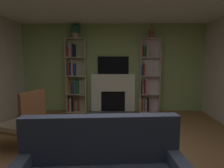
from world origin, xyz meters
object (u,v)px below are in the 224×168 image
(bookshelf_left, at_px, (75,78))
(bookshelf_right, at_px, (147,78))
(potted_plant, at_px, (75,30))
(vase_with_flowers, at_px, (151,33))
(armchair, at_px, (25,121))
(fireplace, at_px, (113,92))
(tv, at_px, (113,65))

(bookshelf_left, bearing_deg, bookshelf_right, 0.54)
(potted_plant, bearing_deg, vase_with_flowers, -0.04)
(bookshelf_right, bearing_deg, armchair, -134.35)
(potted_plant, height_order, vase_with_flowers, vase_with_flowers)
(fireplace, bearing_deg, potted_plant, -177.24)
(tv, xyz_separation_m, potted_plant, (-1.10, -0.12, 1.02))
(tv, height_order, potted_plant, potted_plant)
(fireplace, bearing_deg, armchair, -120.30)
(tv, bearing_deg, fireplace, -90.00)
(potted_plant, distance_m, armchair, 3.22)
(fireplace, height_order, potted_plant, potted_plant)
(fireplace, bearing_deg, bookshelf_right, 0.11)
(vase_with_flowers, bearing_deg, potted_plant, 179.96)
(armchair, bearing_deg, fireplace, 59.70)
(bookshelf_left, height_order, bookshelf_right, same)
(fireplace, relative_size, armchair, 1.32)
(bookshelf_right, height_order, vase_with_flowers, vase_with_flowers)
(bookshelf_right, relative_size, potted_plant, 5.34)
(fireplace, distance_m, tv, 0.82)
(fireplace, xyz_separation_m, tv, (0.00, 0.07, 0.82))
(bookshelf_right, distance_m, potted_plant, 2.54)
(tv, distance_m, bookshelf_right, 1.10)
(fireplace, relative_size, bookshelf_right, 0.64)
(bookshelf_left, xyz_separation_m, armchair, (-0.36, -2.59, -0.51))
(bookshelf_left, distance_m, vase_with_flowers, 2.61)
(tv, bearing_deg, bookshelf_right, -3.63)
(tv, height_order, armchair, tv)
(bookshelf_right, bearing_deg, potted_plant, -178.52)
(fireplace, bearing_deg, tv, 90.00)
(fireplace, xyz_separation_m, armchair, (-1.53, -2.61, -0.08))
(vase_with_flowers, bearing_deg, fireplace, 177.17)
(bookshelf_right, distance_m, vase_with_flowers, 1.31)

